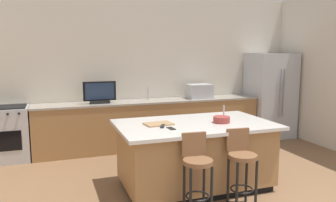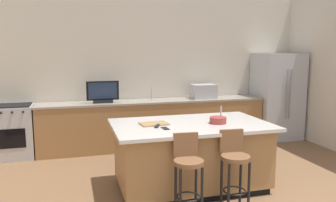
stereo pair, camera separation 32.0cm
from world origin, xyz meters
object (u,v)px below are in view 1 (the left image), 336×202
kitchen_island (195,154)px  tv_monitor (100,93)px  cutting_board (159,124)px  cell_phone (171,128)px  tv_remote (163,126)px  bar_stool_left (197,167)px  bar_stool_right (241,162)px  refrigerator (270,95)px  microwave (199,91)px  fruit_bowl (222,120)px  range_oven (6,134)px

kitchen_island → tv_monitor: size_ratio=3.58×
cutting_board → cell_phone: bearing=-74.9°
tv_monitor → cell_phone: size_ratio=3.93×
cell_phone → cutting_board: size_ratio=0.41×
tv_remote → bar_stool_left: bearing=-49.3°
tv_monitor → tv_remote: bearing=-76.6°
bar_stool_left → bar_stool_right: same height
kitchen_island → refrigerator: (2.69, 2.02, 0.45)m
microwave → tv_remote: (-1.51, -2.17, -0.15)m
bar_stool_left → cutting_board: (-0.19, 0.82, 0.35)m
tv_monitor → bar_stool_right: 3.11m
kitchen_island → bar_stool_left: size_ratio=2.24×
tv_monitor → microwave: bearing=1.5°
bar_stool_left → bar_stool_right: bearing=5.3°
tv_remote → refrigerator: bearing=58.5°
tv_monitor → tv_remote: (0.50, -2.12, -0.20)m
bar_stool_left → fruit_bowl: (0.65, 0.65, 0.38)m
bar_stool_right → tv_remote: size_ratio=5.56×
refrigerator → fruit_bowl: refrigerator is taller
tv_monitor → tv_remote: size_ratio=3.47×
tv_monitor → tv_remote: 2.19m
refrigerator → cell_phone: size_ratio=12.17×
refrigerator → range_oven: bearing=179.3°
microwave → tv_monitor: bearing=-178.5°
range_oven → tv_monitor: 1.72m
refrigerator → cutting_board: (-3.18, -1.95, -0.00)m
tv_remote → tv_monitor: bearing=128.4°
refrigerator → tv_remote: 3.81m
refrigerator → range_oven: 5.30m
kitchen_island → fruit_bowl: 0.61m
microwave → bar_stool_right: 2.97m
kitchen_island → tv_remote: (-0.49, -0.08, 0.45)m
bar_stool_left → refrigerator: bearing=47.8°
kitchen_island → cutting_board: 0.67m
tv_monitor → range_oven: bearing=178.2°
microwave → tv_monitor: size_ratio=0.81×
range_oven → fruit_bowl: 3.70m
tv_monitor → cell_phone: bearing=-75.7°
cutting_board → range_oven: bearing=136.0°
fruit_bowl → tv_remote: (-0.84, 0.02, -0.03)m
bar_stool_left → cell_phone: bar_stool_left is taller
microwave → cutting_board: (-1.51, -2.02, -0.15)m
tv_monitor → cell_phone: tv_monitor is taller
microwave → bar_stool_left: (-1.32, -2.84, -0.50)m
refrigerator → tv_remote: bearing=-146.5°
kitchen_island → cell_phone: (-0.42, -0.21, 0.45)m
range_oven → tv_monitor: (1.60, -0.05, 0.64)m
refrigerator → bar_stool_right: bearing=-131.0°
range_oven → bar_stool_right: (2.87, -2.83, 0.09)m
refrigerator → tv_monitor: refrigerator is taller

